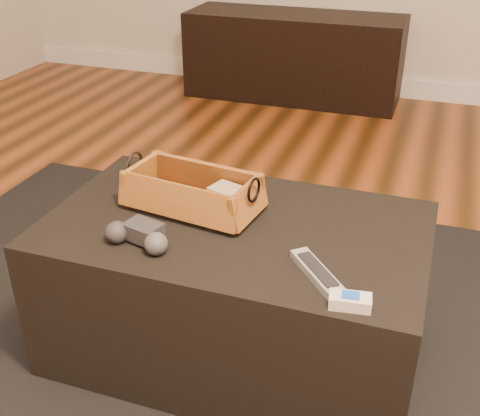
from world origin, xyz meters
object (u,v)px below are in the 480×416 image
(game_controller, at_px, (139,235))
(cream_gadget, at_px, (350,301))
(tv_remote, at_px, (184,201))
(wicker_basket, at_px, (192,194))
(ottoman, at_px, (236,288))
(silver_remote, at_px, (317,273))
(media_cabinet, at_px, (294,56))

(game_controller, relative_size, cream_gadget, 1.93)
(tv_remote, distance_m, wicker_basket, 0.03)
(cream_gadget, bearing_deg, ottoman, 143.97)
(tv_remote, height_order, silver_remote, tv_remote)
(ottoman, bearing_deg, wicker_basket, 162.99)
(game_controller, height_order, cream_gadget, game_controller)
(ottoman, xyz_separation_m, cream_gadget, (0.35, -0.25, 0.22))
(wicker_basket, bearing_deg, game_controller, -102.09)
(silver_remote, bearing_deg, game_controller, -178.36)
(media_cabinet, bearing_deg, silver_remote, -74.22)
(wicker_basket, bearing_deg, cream_gadget, -31.24)
(tv_remote, relative_size, game_controller, 1.09)
(silver_remote, bearing_deg, wicker_basket, 152.21)
(media_cabinet, bearing_deg, ottoman, -79.03)
(ottoman, height_order, game_controller, game_controller)
(tv_remote, bearing_deg, wicker_basket, 30.87)
(media_cabinet, height_order, silver_remote, media_cabinet)
(tv_remote, relative_size, cream_gadget, 2.10)
(media_cabinet, xyz_separation_m, silver_remote, (0.72, -2.54, 0.18))
(silver_remote, bearing_deg, ottoman, 147.13)
(media_cabinet, distance_m, cream_gadget, 2.75)
(wicker_basket, distance_m, silver_remote, 0.45)
(wicker_basket, distance_m, cream_gadget, 0.57)
(cream_gadget, bearing_deg, silver_remote, 136.15)
(media_cabinet, distance_m, ottoman, 2.42)
(tv_remote, distance_m, game_controller, 0.21)
(media_cabinet, height_order, game_controller, media_cabinet)
(media_cabinet, bearing_deg, wicker_basket, -82.16)
(wicker_basket, distance_m, game_controller, 0.23)
(ottoman, distance_m, silver_remote, 0.38)
(media_cabinet, xyz_separation_m, cream_gadget, (0.81, -2.63, 0.19))
(game_controller, bearing_deg, tv_remote, 82.68)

